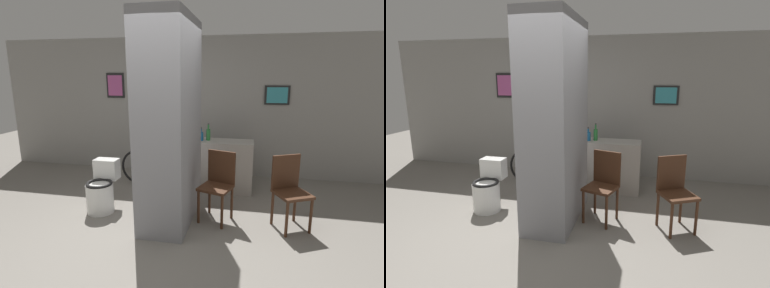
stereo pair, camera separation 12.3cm
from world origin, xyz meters
TOP-DOWN VIEW (x-y plane):
  - ground_plane at (0.00, 0.00)m, footprint 14.00×14.00m
  - wall_back at (-0.00, 2.63)m, footprint 8.00×0.09m
  - pillar_center at (0.06, 0.63)m, footprint 0.61×1.26m
  - counter_shelf at (0.56, 1.77)m, footprint 1.14×0.44m
  - toilet at (-0.98, 0.66)m, footprint 0.38×0.54m
  - chair_near_pillar at (0.67, 0.72)m, footprint 0.48×0.48m
  - chair_by_doorway at (1.58, 0.69)m, footprint 0.52×0.52m
  - bicycle at (-0.35, 1.76)m, footprint 1.63×0.42m
  - bottle_tall at (0.38, 1.78)m, footprint 0.07×0.07m
  - bottle_short at (0.27, 1.73)m, footprint 0.09×0.09m

SIDE VIEW (x-z plane):
  - ground_plane at x=0.00m, z-range 0.00..0.00m
  - toilet at x=-0.98m, z-range -0.05..0.66m
  - bicycle at x=-0.35m, z-range -0.01..0.67m
  - counter_shelf at x=0.56m, z-range 0.00..0.85m
  - chair_near_pillar at x=0.67m, z-range 0.05..0.98m
  - chair_by_doorway at x=1.58m, z-range 0.05..0.98m
  - bottle_short at x=0.27m, z-range 0.82..1.05m
  - bottle_tall at x=0.38m, z-range 0.81..1.10m
  - pillar_center at x=0.06m, z-range 0.00..2.60m
  - wall_back at x=0.00m, z-range 0.00..2.60m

